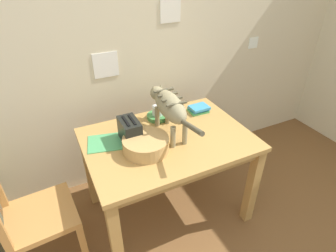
# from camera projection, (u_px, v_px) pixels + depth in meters

# --- Properties ---
(wall_rear) EXTENTS (4.81, 0.11, 2.50)m
(wall_rear) POSITION_uv_depth(u_px,v_px,m) (140.00, 42.00, 2.26)
(wall_rear) COLOR beige
(wall_rear) RESTS_ON ground_plane
(dining_table) EXTENTS (1.18, 0.84, 0.75)m
(dining_table) POSITION_uv_depth(u_px,v_px,m) (168.00, 148.00, 2.05)
(dining_table) COLOR #B78847
(dining_table) RESTS_ON ground_plane
(cat) EXTENTS (0.17, 0.75, 0.32)m
(cat) POSITION_uv_depth(u_px,v_px,m) (169.00, 106.00, 1.93)
(cat) COLOR #90845F
(cat) RESTS_ON dining_table
(saucer_bowl) EXTENTS (0.17, 0.17, 0.03)m
(saucer_bowl) POSITION_uv_depth(u_px,v_px,m) (158.00, 116.00, 2.22)
(saucer_bowl) COLOR #449047
(saucer_bowl) RESTS_ON dining_table
(coffee_mug) EXTENTS (0.12, 0.08, 0.08)m
(coffee_mug) POSITION_uv_depth(u_px,v_px,m) (158.00, 110.00, 2.19)
(coffee_mug) COLOR white
(coffee_mug) RESTS_ON saucer_bowl
(magazine) EXTENTS (0.33, 0.27, 0.01)m
(magazine) POSITION_uv_depth(u_px,v_px,m) (109.00, 142.00, 1.94)
(magazine) COLOR #4BA261
(magazine) RESTS_ON dining_table
(book_stack) EXTENTS (0.17, 0.14, 0.05)m
(book_stack) POSITION_uv_depth(u_px,v_px,m) (199.00, 109.00, 2.30)
(book_stack) COLOR #47A660
(book_stack) RESTS_ON dining_table
(wicker_basket) EXTENTS (0.31, 0.31, 0.10)m
(wicker_basket) POSITION_uv_depth(u_px,v_px,m) (146.00, 144.00, 1.84)
(wicker_basket) COLOR tan
(wicker_basket) RESTS_ON dining_table
(toaster) EXTENTS (0.12, 0.20, 0.18)m
(toaster) POSITION_uv_depth(u_px,v_px,m) (130.00, 131.00, 1.91)
(toaster) COLOR black
(toaster) RESTS_ON dining_table
(wooden_chair_near) EXTENTS (0.45, 0.45, 0.94)m
(wooden_chair_near) POSITION_uv_depth(u_px,v_px,m) (34.00, 216.00, 1.76)
(wooden_chair_near) COLOR #BC8141
(wooden_chair_near) RESTS_ON ground_plane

